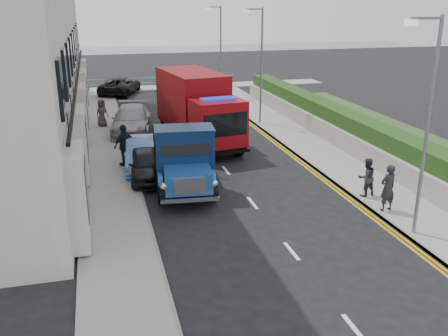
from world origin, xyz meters
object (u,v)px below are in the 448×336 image
Objects in this scene: lamp_mid at (260,60)px; bedford_lorry at (184,163)px; lamp_near at (425,118)px; pedestrian_east_near at (388,188)px; red_lorry at (197,107)px; lamp_far at (219,46)px; parked_car_front at (147,164)px.

bedford_lorry is at bearing -122.31° from lamp_mid.
lamp_mid is at bearing 90.00° from lamp_near.
lamp_near is 3.99× the size of pedestrian_east_near.
lamp_mid is at bearing 27.16° from red_lorry.
lamp_far reaches higher than red_lorry.
pedestrian_east_near is (8.00, -5.90, 0.34)m from parked_car_front.
pedestrian_east_near is (4.74, -10.88, -1.02)m from red_lorry.
lamp_near is 3.54m from pedestrian_east_near.
lamp_near is at bearing -43.75° from parked_car_front.
parked_car_front is at bearing -133.36° from lamp_mid.
pedestrian_east_near is at bearing -35.22° from parked_car_front.
lamp_near is at bearing -90.00° from lamp_mid.
red_lorry is at bearing 79.87° from bedford_lorry.
parked_car_front is at bearing -131.80° from red_lorry.
lamp_mid is at bearing 47.84° from parked_car_front.
lamp_far is 24.32m from pedestrian_east_near.
lamp_far is at bearing 90.00° from lamp_mid.
red_lorry is at bearing 58.00° from parked_car_front.
red_lorry reaches higher than parked_car_front.
pedestrian_east_near is at bearing -89.47° from lamp_far.
lamp_mid is 3.99× the size of pedestrian_east_near.
pedestrian_east_near reaches higher than parked_car_front.
bedford_lorry is at bearing -55.90° from parked_car_front.
lamp_mid is 14.45m from pedestrian_east_near.
lamp_mid reaches higher than pedestrian_east_near.
bedford_lorry is (-6.48, -10.24, -2.75)m from lamp_mid.
lamp_far is 20.10m from parked_car_front.
lamp_near is 13.67m from red_lorry.
parked_car_front is (-1.30, 2.01, -0.59)m from bedford_lorry.
red_lorry is (-4.52, -13.26, -1.98)m from lamp_far.
pedestrian_east_near is (0.22, -24.14, -3.00)m from lamp_far.
lamp_near is 1.00× the size of lamp_mid.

